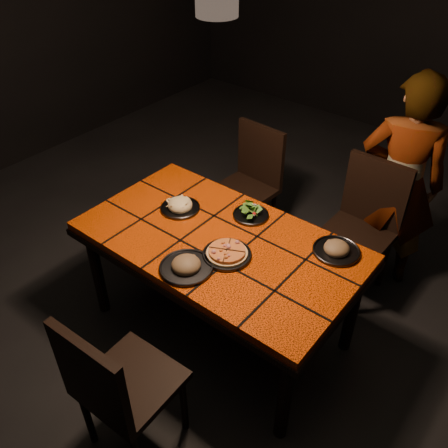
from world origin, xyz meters
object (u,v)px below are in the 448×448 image
Objects in this scene: diner at (399,184)px; plate_pizza at (227,253)px; dining_table at (219,249)px; plate_pasta at (180,206)px; chair_far_right at (364,220)px; chair_near at (115,385)px; chair_far_left at (251,178)px.

plate_pizza is at bearing 52.75° from diner.
diner is (0.58, 1.17, 0.09)m from dining_table.
plate_pizza is 0.52m from plate_pasta.
dining_table is at bearing -115.50° from chair_far_right.
chair_far_left is (-0.59, 1.87, -0.01)m from chair_near.
diner is at bearing 49.18° from plate_pasta.
chair_near is 0.98× the size of chair_far_right.
chair_far_right is at bearing 4.31° from chair_far_left.
chair_near reaches higher than plate_pasta.
plate_pizza is (0.13, -0.09, 0.10)m from dining_table.
chair_far_left is (-0.45, 0.94, -0.14)m from dining_table.
dining_table is 1.75× the size of chair_far_left.
dining_table is 5.36× the size of plate_pizza.
dining_table is at bearing 145.50° from plate_pizza.
chair_far_right reaches higher than plate_pizza.
dining_table is 1.72× the size of chair_near.
plate_pasta is at bearing -65.63° from chair_near.
chair_far_right is at bearing 63.31° from dining_table.
plate_pizza is at bearing -18.21° from plate_pasta.
chair_far_right is 3.18× the size of plate_pizza.
plate_pizza is (-0.01, 0.84, 0.23)m from chair_near.
chair_far_left reaches higher than dining_table.
chair_far_left is 0.90m from plate_pasta.
chair_far_left is 0.61× the size of diner.
chair_far_right reaches higher than chair_far_left.
chair_near is at bearing -68.85° from chair_far_left.
diner is 6.26× the size of plate_pasta.
chair_near is 1.15m from plate_pasta.
chair_near is 3.12× the size of plate_pizza.
diner is 1.45m from plate_pasta.
dining_table is at bearing -60.82° from chair_far_left.
diner reaches higher than dining_table.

